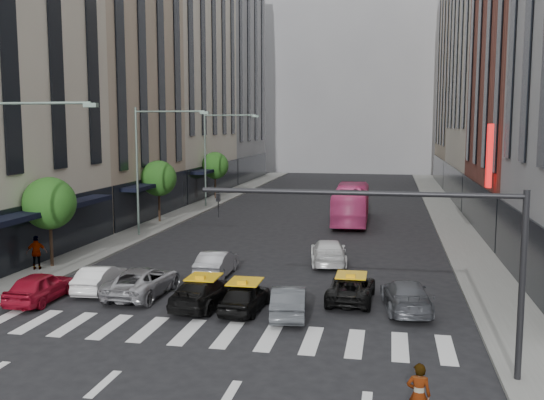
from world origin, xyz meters
The scene contains 31 objects.
ground centered at (0.00, 0.00, 0.00)m, with size 160.00×160.00×0.00m, color black.
sidewalk_left centered at (-11.50, 30.00, 0.07)m, with size 3.00×96.00×0.15m, color slate.
sidewalk_right centered at (11.50, 30.00, 0.07)m, with size 3.00×96.00×0.15m, color slate.
building_left_b centered at (-17.00, 28.00, 12.00)m, with size 8.00×16.00×24.00m, color tan.
building_left_c centered at (-17.00, 46.00, 18.00)m, with size 8.00×20.00×36.00m, color beige.
building_left_d centered at (-17.00, 65.00, 15.00)m, with size 8.00×18.00×30.00m, color gray.
building_right_b centered at (17.00, 27.00, 13.00)m, with size 8.00×18.00×26.00m, color brown.
building_right_c centered at (17.00, 46.00, 20.00)m, with size 8.00×20.00×40.00m, color beige.
building_right_d centered at (17.00, 65.00, 14.00)m, with size 8.00×18.00×28.00m, color tan.
building_far centered at (0.00, 85.00, 18.00)m, with size 30.00×10.00×36.00m, color gray.
tree_near centered at (-11.80, 10.00, 3.65)m, with size 2.88×2.88×4.95m.
tree_mid centered at (-11.80, 26.00, 3.65)m, with size 2.88×2.88×4.95m.
tree_far centered at (-11.80, 42.00, 3.65)m, with size 2.88×2.88×4.95m.
streetlamp_near centered at (-10.04, 4.00, 5.90)m, with size 5.38×0.25×9.00m.
streetlamp_mid centered at (-10.04, 20.00, 5.90)m, with size 5.38×0.25×9.00m.
streetlamp_far centered at (-10.04, 36.00, 5.90)m, with size 5.38×0.25×9.00m.
traffic_signal centered at (7.69, -1.00, 4.47)m, with size 10.10×0.20×6.00m.
liberty_sign centered at (12.60, 20.00, 6.00)m, with size 0.30×0.70×4.00m.
car_red centered at (-8.84, 4.09, 0.69)m, with size 1.62×4.03×1.37m, color maroon.
car_white_front centered at (-7.00, 6.23, 0.63)m, with size 1.33×3.82×1.26m, color silver.
car_silver centered at (-4.70, 5.93, 0.68)m, with size 2.25×4.88×1.35m, color #9C9CA1.
taxi_left centered at (-1.37, 4.80, 0.65)m, with size 1.83×4.51×1.31m, color black.
taxi_center centered at (0.55, 4.49, 0.64)m, with size 1.51×3.74×1.28m, color black.
car_grey_mid centered at (2.50, 4.20, 0.65)m, with size 1.38×3.96×1.30m, color #3F4246.
taxi_right centered at (4.90, 6.86, 0.59)m, with size 1.96×4.25×1.18m, color black.
car_grey_curb centered at (7.30, 5.91, 0.66)m, with size 1.85×4.55×1.32m, color #46484E.
car_row2_left centered at (-2.37, 10.22, 0.68)m, with size 1.44×4.13×1.36m, color #A2A2A8.
car_row2_right centered at (3.14, 14.07, 0.70)m, with size 1.96×4.83×1.40m, color white.
bus centered at (3.46, 29.19, 1.54)m, with size 2.58×11.04×3.08m, color #D43E7D.
rider centered at (7.35, -4.86, 1.67)m, with size 0.62×0.41×1.70m, color gray.
pedestrian_far centered at (-12.14, 9.10, 1.07)m, with size 1.08×0.45×1.84m, color gray.
Camera 1 is at (6.50, -19.93, 7.90)m, focal length 40.00 mm.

